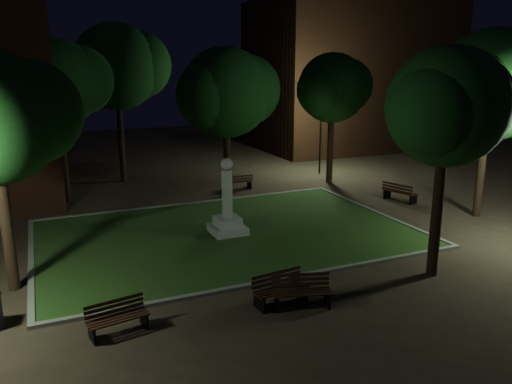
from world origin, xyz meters
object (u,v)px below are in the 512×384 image
bench_near_left (302,292)px  bench_far_side (239,182)px  monument (227,213)px  bench_right_side (399,193)px  bench_near_right (280,289)px  bench_west_near (117,318)px

bench_near_left → bench_far_side: bearing=92.9°
monument → bench_right_side: 10.15m
bench_near_right → bench_far_side: bearing=66.7°
monument → bench_west_near: monument is taller
bench_near_right → bench_right_side: size_ratio=0.93×
monument → bench_west_near: (-5.47, -6.27, -0.54)m
bench_right_side → bench_far_side: bench_right_side is taller
bench_near_left → bench_far_side: 14.46m
bench_right_side → bench_far_side: (-6.72, 5.79, -0.06)m
bench_near_right → bench_west_near: 4.72m
bench_near_left → bench_near_right: bench_near_left is taller
monument → bench_right_side: monument is taller
bench_near_right → bench_far_side: size_ratio=1.14×
monument → bench_far_side: monument is taller
monument → bench_far_side: (3.34, 7.10, -0.55)m
monument → bench_near_right: monument is taller
bench_west_near → bench_near_left: bearing=-17.0°
monument → bench_near_left: size_ratio=1.74×
bench_far_side → bench_west_near: bearing=56.5°
bench_near_left → bench_west_near: bench_near_left is taller
bench_near_right → bench_far_side: 14.18m
bench_right_side → monument: bearing=80.4°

